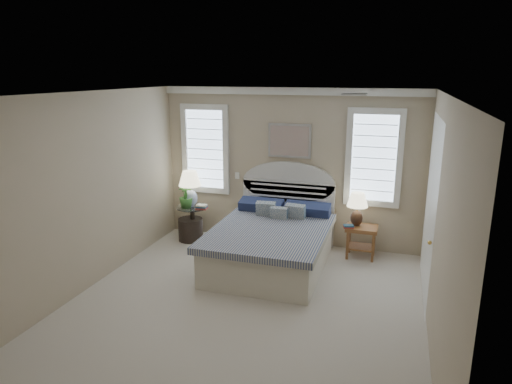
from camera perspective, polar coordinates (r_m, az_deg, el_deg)
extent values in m
cube|color=beige|center=(6.07, -1.70, -14.23)|extent=(4.50, 5.00, 0.01)
cube|color=white|center=(5.32, -1.92, 12.15)|extent=(4.50, 5.00, 0.01)
cube|color=tan|center=(7.88, 4.19, 3.05)|extent=(4.50, 0.02, 2.70)
cube|color=tan|center=(6.61, -20.55, -0.13)|extent=(0.02, 5.00, 2.70)
cube|color=tan|center=(5.28, 21.99, -3.89)|extent=(0.02, 5.00, 2.70)
cube|color=white|center=(7.68, 4.31, 12.46)|extent=(4.50, 0.08, 0.12)
cube|color=#B2B2B2|center=(5.84, 12.22, 11.87)|extent=(0.30, 0.20, 0.02)
cube|color=white|center=(8.17, -2.36, 2.07)|extent=(0.08, 0.01, 0.12)
cube|color=silver|center=(8.30, -6.32, 5.36)|extent=(0.90, 0.06, 1.60)
cube|color=silver|center=(7.62, 14.52, 4.14)|extent=(0.90, 0.06, 1.60)
cube|color=silver|center=(7.76, 4.19, 6.40)|extent=(0.74, 0.04, 0.58)
cube|color=white|center=(6.47, 20.97, -1.87)|extent=(0.02, 1.80, 2.40)
cube|color=silver|center=(7.10, 1.83, -7.31)|extent=(1.60, 2.10, 0.55)
cube|color=navy|center=(6.94, 1.74, -5.05)|extent=(1.72, 2.15, 0.10)
cube|color=beige|center=(8.02, 3.99, -2.63)|extent=(1.62, 0.08, 1.10)
cube|color=navy|center=(7.81, 0.67, -1.70)|extent=(0.75, 0.31, 0.23)
cube|color=navy|center=(7.63, 6.44, -2.20)|extent=(0.75, 0.31, 0.23)
cube|color=#304D6C|center=(7.56, 1.26, -2.41)|extent=(0.33, 0.20, 0.34)
cube|color=#304D6C|center=(7.44, 4.96, -2.75)|extent=(0.33, 0.20, 0.34)
cube|color=#304D6C|center=(7.41, 2.90, -2.95)|extent=(0.28, 0.14, 0.29)
cylinder|color=black|center=(8.37, -7.83, -5.86)|extent=(0.32, 0.32, 0.03)
cylinder|color=black|center=(8.27, -7.90, -4.01)|extent=(0.08, 0.08, 0.60)
cylinder|color=silver|center=(8.18, -7.97, -1.89)|extent=(0.56, 0.56, 0.02)
cube|color=brown|center=(7.58, 13.08, -4.44)|extent=(0.50, 0.40, 0.06)
cube|color=brown|center=(7.69, 12.95, -6.69)|extent=(0.44, 0.34, 0.03)
cube|color=brown|center=(7.54, 11.35, -6.58)|extent=(0.04, 0.04, 0.47)
cube|color=brown|center=(7.82, 11.60, -5.80)|extent=(0.04, 0.04, 0.47)
cube|color=brown|center=(7.52, 14.40, -6.83)|extent=(0.04, 0.04, 0.47)
cube|color=brown|center=(7.80, 14.53, -6.05)|extent=(0.04, 0.04, 0.47)
cylinder|color=black|center=(8.32, -8.17, -4.65)|extent=(0.47, 0.47, 0.40)
cylinder|color=white|center=(8.22, -8.15, -1.62)|extent=(0.17, 0.17, 0.03)
ellipsoid|color=white|center=(8.18, -8.18, -0.77)|extent=(0.30, 0.30, 0.30)
cylinder|color=gold|center=(8.13, -8.23, 0.49)|extent=(0.04, 0.04, 0.11)
cylinder|color=black|center=(7.62, 12.41, -3.95)|extent=(0.13, 0.13, 0.03)
ellipsoid|color=black|center=(7.58, 12.45, -3.18)|extent=(0.23, 0.23, 0.26)
cylinder|color=gold|center=(7.54, 12.52, -2.03)|extent=(0.03, 0.03, 0.09)
imported|color=#2E7332|center=(8.07, -8.78, -0.45)|extent=(0.30, 0.30, 0.44)
cube|color=#A03128|center=(8.01, -6.81, -2.03)|extent=(0.21, 0.16, 0.03)
cube|color=navy|center=(8.00, -6.81, -1.85)|extent=(0.19, 0.15, 0.03)
cube|color=#EFE9C5|center=(7.99, -6.82, -1.67)|extent=(0.18, 0.14, 0.03)
cube|color=#A03128|center=(7.47, 11.49, -4.31)|extent=(0.19, 0.16, 0.02)
cube|color=navy|center=(7.46, 11.50, -4.15)|extent=(0.18, 0.15, 0.02)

